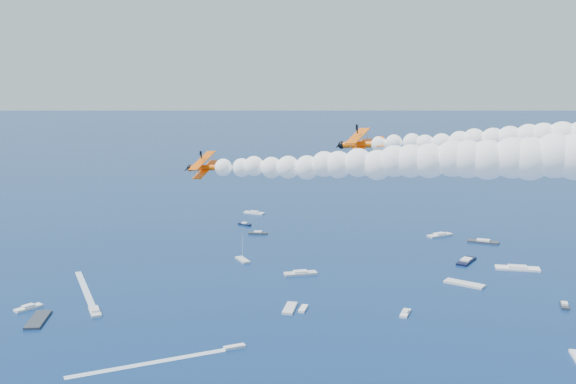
% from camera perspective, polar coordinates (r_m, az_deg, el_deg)
% --- Properties ---
extents(biplane_lead, '(9.28, 10.70, 7.76)m').
position_cam_1_polar(biplane_lead, '(118.55, 6.09, 3.89)').
color(biplane_lead, '#FF6105').
extents(biplane_trail, '(7.59, 8.98, 6.68)m').
position_cam_1_polar(biplane_trail, '(108.13, -6.67, 1.99)').
color(biplane_trail, '#F35805').
extents(smoke_trail_lead, '(58.68, 13.66, 10.68)m').
position_cam_1_polar(smoke_trail_lead, '(113.80, 20.31, 4.11)').
color(smoke_trail_lead, white).
extents(smoke_trail_trail, '(58.97, 19.15, 10.68)m').
position_cam_1_polar(smoke_trail_trail, '(98.74, 8.65, 2.41)').
color(smoke_trail_trail, white).
extents(spectator_boats, '(205.43, 170.93, 0.70)m').
position_cam_1_polar(spectator_boats, '(227.27, 8.87, -7.34)').
color(spectator_boats, white).
rests_on(spectator_boats, ground).
extents(boat_wakes, '(190.01, 78.54, 0.04)m').
position_cam_1_polar(boat_wakes, '(181.64, -0.16, -12.03)').
color(boat_wakes, white).
rests_on(boat_wakes, ground).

